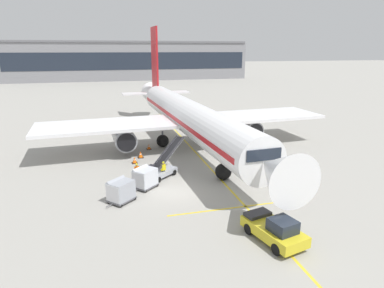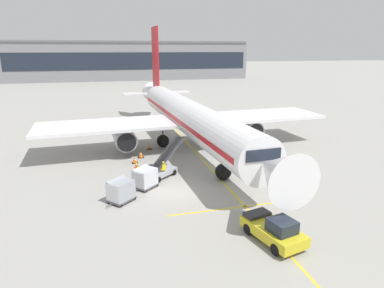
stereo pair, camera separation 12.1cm
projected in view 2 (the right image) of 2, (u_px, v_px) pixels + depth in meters
ground_plane at (177, 193)px, 29.19m from camera, size 600.00×600.00×0.00m
parked_airplane at (188, 116)px, 41.78m from camera, size 36.30×46.69×15.74m
belt_loader at (162, 167)px, 32.70m from camera, size 4.66×4.23×3.51m
baggage_cart_lead at (145, 177)px, 30.00m from camera, size 2.56×2.53×1.91m
baggage_cart_second at (120, 190)px, 27.26m from camera, size 2.56×2.53×1.91m
pushback_tug at (274, 229)px, 21.64m from camera, size 3.09×4.77×1.83m
ground_crew_by_loader at (141, 177)px, 30.16m from camera, size 0.42×0.48×1.74m
ground_crew_by_carts at (163, 169)px, 32.14m from camera, size 0.52×0.38×1.74m
ground_crew_marshaller at (137, 171)px, 31.61m from camera, size 0.48×0.42×1.74m
safety_cone_engine_keepout at (135, 160)px, 36.69m from camera, size 0.61×0.61×0.69m
safety_cone_wingtip at (141, 154)px, 38.57m from camera, size 0.66×0.66×0.75m
safety_cone_nose_mark at (149, 147)px, 41.79m from camera, size 0.58×0.58×0.66m
apron_guidance_line_lead_in at (192, 148)px, 42.20m from camera, size 0.20×110.00×0.01m
apron_guidance_line_stop_bar at (241, 207)px, 26.56m from camera, size 12.00×0.20×0.01m
terminal_building at (131, 61)px, 136.18m from camera, size 95.21×14.71×15.21m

